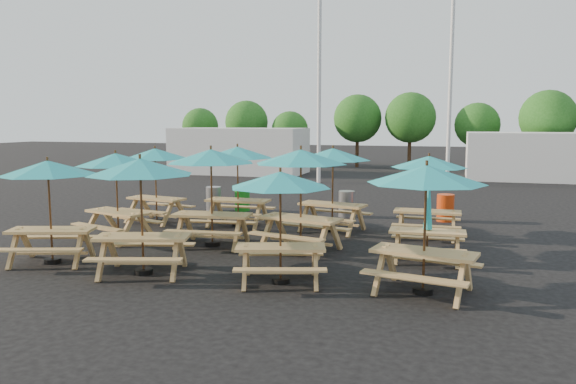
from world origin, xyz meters
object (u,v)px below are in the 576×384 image
(waste_bin_3, at_px, (445,208))
(picnic_unit_2, at_px, (155,158))
(picnic_unit_1, at_px, (116,164))
(picnic_unit_4, at_px, (211,162))
(picnic_unit_0, at_px, (48,174))
(picnic_unit_3, at_px, (140,173))
(waste_bin_1, at_px, (242,199))
(waste_bin_2, at_px, (347,204))
(waste_bin_0, at_px, (214,199))
(picnic_unit_8, at_px, (333,159))
(picnic_unit_7, at_px, (301,163))
(picnic_unit_11, at_px, (429,167))
(picnic_unit_10, at_px, (428,223))
(picnic_unit_6, at_px, (280,186))
(picnic_unit_9, at_px, (426,182))
(picnic_unit_5, at_px, (238,157))

(waste_bin_3, bearing_deg, picnic_unit_2, -162.42)
(picnic_unit_2, height_order, waste_bin_3, picnic_unit_2)
(picnic_unit_1, distance_m, picnic_unit_4, 2.77)
(picnic_unit_0, relative_size, waste_bin_3, 3.03)
(picnic_unit_3, bearing_deg, picnic_unit_0, 159.00)
(waste_bin_1, distance_m, waste_bin_2, 3.87)
(waste_bin_0, bearing_deg, picnic_unit_8, -26.98)
(picnic_unit_4, bearing_deg, picnic_unit_7, -3.57)
(picnic_unit_0, bearing_deg, waste_bin_2, 39.48)
(picnic_unit_4, distance_m, waste_bin_0, 6.03)
(picnic_unit_2, xyz_separation_m, picnic_unit_8, (5.72, 0.14, 0.07))
(picnic_unit_1, bearing_deg, picnic_unit_11, 35.90)
(picnic_unit_8, distance_m, picnic_unit_10, 4.25)
(picnic_unit_2, bearing_deg, picnic_unit_6, -32.08)
(picnic_unit_6, xyz_separation_m, picnic_unit_9, (2.78, 0.11, 0.16))
(picnic_unit_1, height_order, waste_bin_3, picnic_unit_1)
(picnic_unit_3, xyz_separation_m, waste_bin_1, (-1.04, 8.54, -1.71))
(picnic_unit_2, height_order, picnic_unit_9, picnic_unit_9)
(picnic_unit_10, bearing_deg, picnic_unit_0, -163.79)
(picnic_unit_8, bearing_deg, picnic_unit_2, -166.96)
(waste_bin_3, bearing_deg, picnic_unit_1, -147.07)
(picnic_unit_4, relative_size, picnic_unit_9, 0.98)
(picnic_unit_11, bearing_deg, picnic_unit_1, -161.86)
(picnic_unit_3, relative_size, waste_bin_1, 3.12)
(picnic_unit_2, relative_size, picnic_unit_5, 1.01)
(picnic_unit_7, height_order, picnic_unit_11, picnic_unit_7)
(waste_bin_3, bearing_deg, picnic_unit_11, -98.87)
(picnic_unit_1, relative_size, picnic_unit_11, 1.17)
(picnic_unit_4, bearing_deg, picnic_unit_11, 20.70)
(picnic_unit_1, bearing_deg, picnic_unit_2, 115.25)
(picnic_unit_7, distance_m, picnic_unit_11, 3.90)
(picnic_unit_11, height_order, waste_bin_3, picnic_unit_11)
(picnic_unit_0, xyz_separation_m, picnic_unit_1, (0.02, 2.63, 0.02))
(picnic_unit_7, bearing_deg, picnic_unit_2, 168.72)
(picnic_unit_2, bearing_deg, picnic_unit_9, -20.82)
(picnic_unit_11, height_order, waste_bin_1, picnic_unit_11)
(picnic_unit_0, bearing_deg, waste_bin_0, 69.30)
(picnic_unit_0, bearing_deg, picnic_unit_3, -22.61)
(picnic_unit_3, height_order, picnic_unit_4, picnic_unit_4)
(picnic_unit_10, bearing_deg, picnic_unit_7, 175.36)
(picnic_unit_4, xyz_separation_m, picnic_unit_9, (5.49, -2.62, -0.08))
(picnic_unit_1, xyz_separation_m, picnic_unit_3, (2.47, -2.86, 0.08))
(waste_bin_0, bearing_deg, picnic_unit_6, -58.01)
(picnic_unit_3, bearing_deg, waste_bin_0, 88.13)
(waste_bin_1, height_order, waste_bin_2, same)
(waste_bin_1, bearing_deg, waste_bin_0, -160.90)
(picnic_unit_7, xyz_separation_m, picnic_unit_9, (3.13, -2.70, -0.10))
(picnic_unit_6, xyz_separation_m, picnic_unit_11, (2.61, 5.34, 0.03))
(picnic_unit_10, height_order, waste_bin_2, picnic_unit_10)
(picnic_unit_1, xyz_separation_m, picnic_unit_10, (8.21, -0.06, -1.17))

